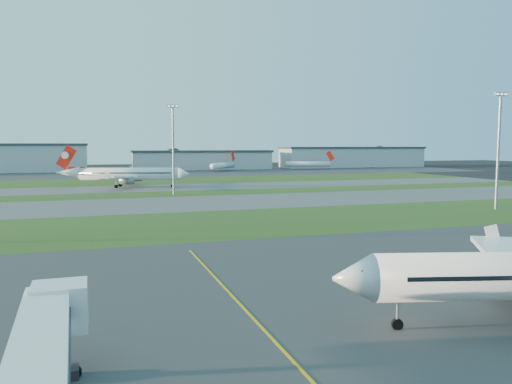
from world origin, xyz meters
name	(u,v)px	position (x,y,z in m)	size (l,w,h in m)	color
ground	(198,335)	(0.00, 0.00, 0.00)	(700.00, 700.00, 0.00)	black
apron_near	(198,335)	(0.00, 0.00, 0.01)	(300.00, 70.00, 0.01)	#333335
grass_strip_a	(138,227)	(0.00, 52.00, 0.01)	(300.00, 34.00, 0.01)	#324918
taxiway_a	(126,206)	(0.00, 85.00, 0.01)	(300.00, 32.00, 0.01)	#515154
grass_strip_b	(120,196)	(0.00, 110.00, 0.01)	(300.00, 18.00, 0.01)	#324918
taxiway_b	(116,189)	(0.00, 132.00, 0.01)	(300.00, 26.00, 0.01)	#515154
grass_strip_c	(112,182)	(0.00, 165.00, 0.01)	(300.00, 40.00, 0.01)	#324918
apron_far	(108,174)	(0.00, 225.00, 0.01)	(400.00, 80.00, 0.01)	#333335
yellow_line	(261,327)	(5.00, 0.00, 0.00)	(0.25, 60.00, 0.02)	gold
airliner_taxiing	(128,174)	(4.23, 137.19, 4.50)	(40.03, 33.66, 12.82)	white
mini_jet_near	(223,165)	(60.61, 227.76, 3.28)	(19.69, 23.05, 9.48)	white
mini_jet_far	(308,164)	(112.77, 231.40, 3.28)	(27.61, 11.46, 9.48)	white
light_mast_centre	(173,143)	(15.00, 108.00, 14.81)	(3.20, 0.70, 25.80)	gray
light_mast_east	(499,143)	(78.00, 52.00, 14.81)	(3.20, 0.70, 25.80)	gray
hangar_west	(17,158)	(-45.00, 255.00, 7.64)	(71.40, 23.00, 15.20)	#ADB0B6
hangar_east	(203,160)	(55.00, 255.00, 5.64)	(81.60, 23.00, 11.20)	#ADB0B6
hangar_far_east	(352,157)	(155.00, 255.00, 6.64)	(96.90, 23.00, 13.20)	#ADB0B6
tree_mid_west	(69,160)	(-20.00, 266.00, 5.84)	(9.90, 9.90, 10.80)	black
tree_mid_east	(174,157)	(40.00, 269.00, 6.81)	(11.55, 11.55, 12.60)	black
tree_east	(289,158)	(115.00, 267.00, 6.16)	(10.45, 10.45, 11.40)	black
tree_far_east	(379,155)	(185.00, 271.00, 7.46)	(12.65, 12.65, 13.80)	black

